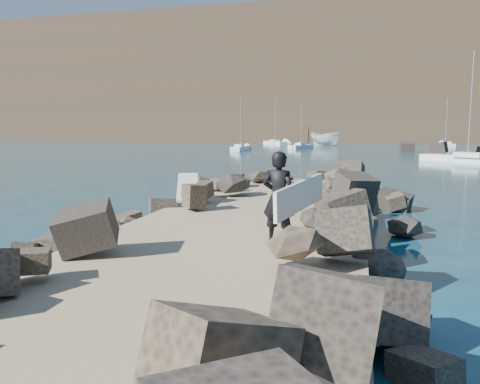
# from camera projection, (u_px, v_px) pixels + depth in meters

# --- Properties ---
(ground) EXTENTS (800.00, 800.00, 0.00)m
(ground) POSITION_uv_depth(u_px,v_px,m) (249.00, 243.00, 12.47)
(ground) COLOR #0F384C
(ground) RESTS_ON ground
(jetty) EXTENTS (6.00, 26.00, 0.60)m
(jetty) POSITION_uv_depth(u_px,v_px,m) (229.00, 250.00, 10.51)
(jetty) COLOR #8C7759
(jetty) RESTS_ON ground
(riprap_left) EXTENTS (2.60, 22.00, 1.00)m
(riprap_left) POSITION_uv_depth(u_px,v_px,m) (123.00, 230.00, 11.69)
(riprap_left) COLOR black
(riprap_left) RESTS_ON ground
(riprap_right) EXTENTS (2.60, 22.00, 1.00)m
(riprap_right) POSITION_uv_depth(u_px,v_px,m) (362.00, 244.00, 10.25)
(riprap_right) COLOR black
(riprap_right) RESTS_ON ground
(headland) EXTENTS (360.00, 140.00, 32.00)m
(headland) POSITION_uv_depth(u_px,v_px,m) (385.00, 92.00, 161.41)
(headland) COLOR #2D4919
(headland) RESTS_ON ground
(surfboard_resting) EXTENTS (1.54, 2.72, 0.09)m
(surfboard_resting) POSITION_uv_depth(u_px,v_px,m) (188.00, 190.00, 15.26)
(surfboard_resting) COLOR silver
(surfboard_resting) RESTS_ON riprap_left
(boat_imported) EXTENTS (7.22, 6.32, 2.72)m
(boat_imported) POSITION_uv_depth(u_px,v_px,m) (326.00, 139.00, 87.08)
(boat_imported) COLOR silver
(boat_imported) RESTS_ON ground
(surfer_with_board) EXTENTS (1.20, 2.36, 1.96)m
(surfer_with_board) POSITION_uv_depth(u_px,v_px,m) (282.00, 197.00, 9.78)
(surfer_with_board) COLOR black
(surfer_with_board) RESTS_ON jetty
(sailboat_c) EXTENTS (7.94, 6.62, 10.13)m
(sailboat_c) POSITION_uv_depth(u_px,v_px,m) (468.00, 159.00, 42.83)
(sailboat_c) COLOR white
(sailboat_c) RESTS_ON ground
(sailboat_b) EXTENTS (3.43, 6.26, 7.55)m
(sailboat_b) POSITION_uv_depth(u_px,v_px,m) (301.00, 147.00, 73.95)
(sailboat_b) COLOR white
(sailboat_b) RESTS_ON ground
(sailboat_e) EXTENTS (6.10, 7.37, 9.43)m
(sailboat_e) POSITION_uv_depth(u_px,v_px,m) (275.00, 143.00, 96.76)
(sailboat_e) COLOR white
(sailboat_e) RESTS_ON ground
(sailboat_d) EXTENTS (2.14, 7.27, 8.63)m
(sailboat_d) POSITION_uv_depth(u_px,v_px,m) (445.00, 145.00, 82.01)
(sailboat_d) COLOR white
(sailboat_d) RESTS_ON ground
(sailboat_a) EXTENTS (1.47, 6.26, 7.61)m
(sailboat_a) POSITION_uv_depth(u_px,v_px,m) (240.00, 148.00, 67.05)
(sailboat_a) COLOR white
(sailboat_a) RESTS_ON ground
(headland_buildings) EXTENTS (137.50, 30.50, 5.00)m
(headland_buildings) POSITION_uv_depth(u_px,v_px,m) (410.00, 32.00, 149.85)
(headland_buildings) COLOR white
(headland_buildings) RESTS_ON headland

